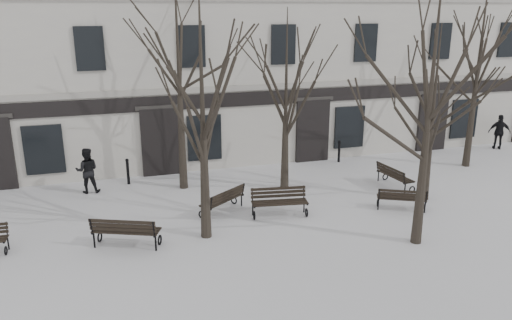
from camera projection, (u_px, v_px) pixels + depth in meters
name	position (u px, v px, depth m)	size (l,w,h in m)	color
ground	(308.00, 242.00, 15.33)	(100.00, 100.00, 0.00)	silver
building	(213.00, 37.00, 25.59)	(40.40, 10.20, 11.40)	#B3AEA6
tree_1	(201.00, 79.00, 14.29)	(5.53, 5.53, 7.90)	black
tree_2	(433.00, 72.00, 13.83)	(5.82, 5.82, 8.32)	black
tree_3	(435.00, 93.00, 17.65)	(4.50, 4.50, 6.42)	black
tree_4	(178.00, 46.00, 18.40)	(6.22, 6.22, 8.89)	black
tree_5	(286.00, 79.00, 18.69)	(4.87, 4.87, 6.95)	black
tree_6	(481.00, 46.00, 21.26)	(5.99, 5.99, 8.56)	black
bench_1	(125.00, 231.00, 14.84)	(2.09, 1.44, 1.01)	black
bench_2	(402.00, 198.00, 17.63)	(1.75, 1.29, 0.85)	black
bench_3	(279.00, 201.00, 17.19)	(2.00, 0.99, 0.97)	black
bench_4	(223.00, 200.00, 17.40)	(1.82, 1.56, 0.91)	black
bench_5	(394.00, 176.00, 19.95)	(0.83, 1.82, 0.89)	black
bollard_a	(128.00, 170.00, 20.26)	(0.14, 0.14, 1.09)	black
bollard_b	(339.00, 151.00, 23.23)	(0.13, 0.13, 1.04)	black
pedestrian_b	(89.00, 192.00, 19.51)	(0.87, 0.68, 1.79)	black
pedestrian_c	(497.00, 149.00, 25.58)	(1.04, 0.43, 1.78)	black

